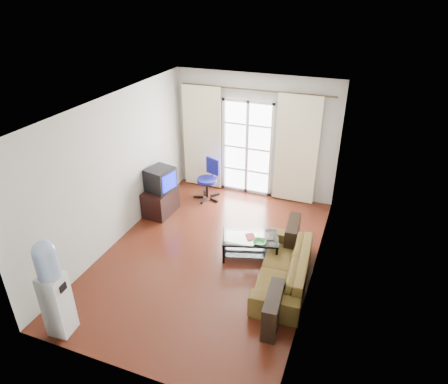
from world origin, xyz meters
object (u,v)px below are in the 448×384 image
(tv_stand, at_px, (161,201))
(water_cooler, at_px, (53,287))
(sofa, at_px, (284,267))
(crt_tv, at_px, (160,179))
(task_chair, at_px, (208,187))
(coffee_table, at_px, (250,244))

(tv_stand, height_order, water_cooler, water_cooler)
(sofa, bearing_deg, crt_tv, -117.57)
(task_chair, relative_size, water_cooler, 0.61)
(tv_stand, distance_m, water_cooler, 3.39)
(coffee_table, distance_m, water_cooler, 3.26)
(tv_stand, bearing_deg, task_chair, 57.77)
(sofa, distance_m, tv_stand, 3.16)
(sofa, distance_m, crt_tv, 3.21)
(water_cooler, bearing_deg, task_chair, 80.44)
(task_chair, bearing_deg, crt_tv, -106.04)
(sofa, xyz_separation_m, water_cooler, (-2.64, -2.11, 0.51))
(crt_tv, relative_size, water_cooler, 0.40)
(coffee_table, xyz_separation_m, crt_tv, (-2.19, 0.79, 0.53))
(coffee_table, distance_m, crt_tv, 2.39)
(task_chair, bearing_deg, sofa, -24.32)
(task_chair, bearing_deg, coffee_table, -28.41)
(coffee_table, distance_m, tv_stand, 2.32)
(task_chair, bearing_deg, tv_stand, -105.18)
(crt_tv, bearing_deg, coffee_table, -6.95)
(water_cooler, bearing_deg, coffee_table, 49.10)
(tv_stand, bearing_deg, sofa, -19.93)
(coffee_table, height_order, task_chair, task_chair)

